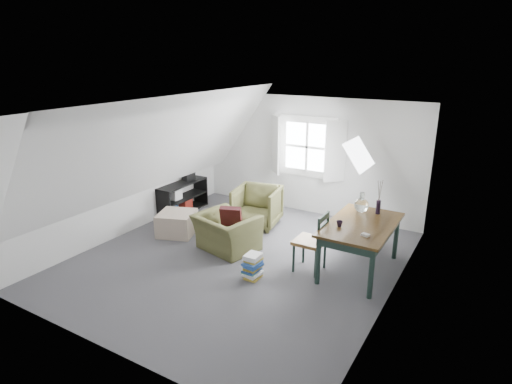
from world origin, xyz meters
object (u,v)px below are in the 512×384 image
Objects in this scene: armchair_near at (227,249)px; dining_chair_near at (312,241)px; dining_chair_far at (372,227)px; media_shelf at (181,199)px; magazine_stack at (253,266)px; ottoman at (177,223)px; dining_table at (361,230)px; armchair_far at (257,225)px.

armchair_near is 1.69m from dining_chair_near.
dining_chair_far is 4.14m from media_shelf.
ottoman is at bearing 161.40° from magazine_stack.
dining_table is at bearing 142.91° from dining_chair_near.
armchair_far is 1.86m from media_shelf.
dining_chair_near is (1.72, -1.21, 0.52)m from armchair_far.
dining_chair_far reaches higher than magazine_stack.
armchair_near is 2.24m from media_shelf.
armchair_far is 2.17m from magazine_stack.
dining_table is 0.78m from dining_chair_near.
armchair_near is at bearing -4.14° from ottoman.
armchair_far is (-0.12, 1.26, 0.00)m from armchair_near.
armchair_near is 0.78× the size of media_shelf.
dining_chair_far is (3.41, 1.25, 0.20)m from ottoman.
media_shelf is at bearing -84.19° from dining_chair_near.
dining_table reaches higher than magazine_stack.
armchair_near is 2.60× the size of magazine_stack.
dining_chair_far is at bearing 177.67° from dining_chair_near.
dining_table is at bearing -11.57° from media_shelf.
ottoman is (-1.22, 0.09, 0.22)m from armchair_near.
dining_table is (2.37, -0.82, 0.70)m from armchair_far.
dining_table reaches higher than ottoman.
dining_chair_far is at bearing -8.88° from armchair_far.
ottoman is 0.40× the size of dining_table.
dining_chair_far is at bearing 95.17° from dining_table.
dining_chair_far is 0.82× the size of dining_chair_near.
media_shelf is (-3.55, 1.03, -0.22)m from dining_chair_near.
armchair_near is 2.60m from dining_chair_far.
magazine_stack is at bearing -72.00° from armchair_far.
dining_table is 1.26× the size of media_shelf.
armchair_near is 1.54× the size of ottoman.
armchair_far is at bearing 46.77° from ottoman.
ottoman is 0.66× the size of dining_chair_near.
dining_table reaches higher than armchair_near.
dining_chair_far is 1.41m from dining_chair_near.
dining_table is (2.25, 0.44, 0.70)m from armchair_near.
ottoman is 3.52m from dining_table.
armchair_near is 1.13m from magazine_stack.
ottoman is 2.84m from dining_chair_near.
dining_chair_near is 2.56× the size of magazine_stack.
armchair_far is 0.68× the size of media_shelf.
armchair_far is 1.35× the size of ottoman.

